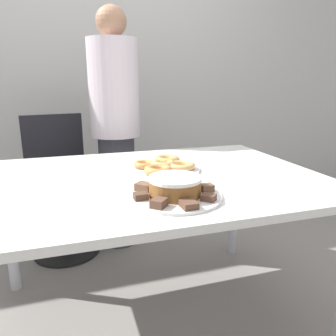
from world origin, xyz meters
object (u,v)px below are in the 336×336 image
Objects in this scene: plate_cake at (175,196)px; plate_donuts at (163,169)px; person_standing at (115,127)px; office_chair_left at (61,188)px; frosted_cake at (175,186)px.

plate_donuts is at bearing 79.98° from plate_cake.
plate_donuts is at bearing -82.81° from person_standing.
office_chair_left is 4.84× the size of frosted_cake.
person_standing is 1.73× the size of office_chair_left.
plate_cake is 0.04m from frosted_cake.
office_chair_left is 2.64× the size of plate_donuts.
office_chair_left is (-0.38, 0.02, -0.40)m from person_standing.
frosted_cake reaches higher than plate_donuts.
office_chair_left reaches higher than frosted_cake.
office_chair_left is at bearing 177.19° from person_standing.
person_standing is at bearing 91.63° from plate_cake.
office_chair_left is 2.73× the size of plate_cake.
plate_donuts is (0.48, -0.79, 0.29)m from office_chair_left.
office_chair_left is 1.26m from plate_cake.
person_standing is 0.78m from plate_donuts.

